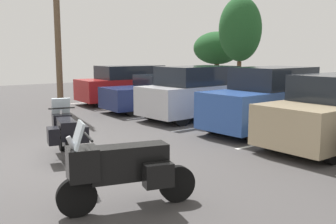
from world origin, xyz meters
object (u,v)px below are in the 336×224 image
car_red (126,84)px  car_blue (267,100)px  car_navy (157,93)px  motorcycle_second (123,168)px  car_silver (196,93)px  utility_pole (57,11)px  motorcycle_touring (65,131)px

car_red → car_blue: 8.45m
car_blue → car_red: bearing=-179.0°
car_navy → car_blue: (5.54, 0.34, 0.22)m
car_navy → car_red: bearing=176.1°
motorcycle_second → car_silver: car_silver is taller
motorcycle_second → car_silver: bearing=132.4°
motorcycle_second → car_navy: 10.53m
motorcycle_second → car_silver: 8.78m
car_red → car_blue: size_ratio=1.01×
car_red → utility_pole: size_ratio=0.57×
car_blue → utility_pole: utility_pole is taller
car_navy → motorcycle_second: bearing=-37.5°
car_navy → motorcycle_touring: bearing=-50.8°
car_silver → car_blue: size_ratio=0.98×
motorcycle_touring → motorcycle_second: motorcycle_second is taller
motorcycle_touring → utility_pole: (-7.81, 2.85, 3.54)m
motorcycle_second → car_silver: size_ratio=0.49×
motorcycle_touring → car_navy: bearing=129.2°
motorcycle_touring → utility_pole: utility_pole is taller
car_red → car_silver: (5.35, -0.13, 0.05)m
car_blue → utility_pole: size_ratio=0.56×
car_red → car_navy: size_ratio=1.01×
car_navy → utility_pole: 5.49m
motorcycle_second → car_red: bearing=149.6°
car_silver → car_navy: bearing=-178.4°
car_red → utility_pole: bearing=-90.9°
motorcycle_second → utility_pole: size_ratio=0.27×
car_navy → utility_pole: bearing=-133.7°
car_blue → utility_pole: bearing=-158.0°
car_silver → utility_pole: size_ratio=0.55×
car_silver → motorcycle_touring: bearing=-68.2°
utility_pole → motorcycle_touring: bearing=-20.1°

